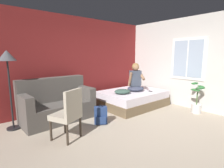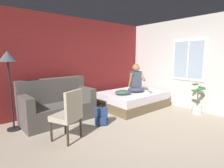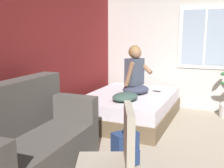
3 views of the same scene
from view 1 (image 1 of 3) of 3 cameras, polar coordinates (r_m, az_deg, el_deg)
The scene contains 12 objects.
ground_plane at distance 3.76m, azimuth 9.88°, elevation -15.83°, with size 40.00×40.00×0.00m, color tan.
wall_back_accent at distance 5.44m, azimuth -11.22°, elevation 6.67°, with size 9.98×0.16×2.70m, color maroon.
wall_side_with_window at distance 5.64m, azimuth 27.41°, elevation 5.91°, with size 0.19×6.43×2.70m.
bed at distance 5.58m, azimuth 6.58°, elevation -4.72°, with size 1.99×1.48×0.48m.
couch at distance 4.55m, azimuth -17.52°, elevation -6.33°, with size 1.73×0.89×1.04m.
side_chair at distance 3.42m, azimuth -14.10°, elevation -9.03°, with size 0.61×0.61×0.98m.
person_seated at distance 5.47m, azimuth 7.68°, elevation 1.37°, with size 0.64×0.60×0.88m.
backpack at distance 4.17m, azimuth -3.72°, elevation -10.25°, with size 0.35×0.34×0.46m.
throw_pillow at distance 5.08m, azimuth 3.44°, elevation -2.45°, with size 0.48×0.36×0.14m, color #385147.
cell_phone at distance 5.57m, azimuth 12.34°, elevation -2.28°, with size 0.07×0.14×0.01m, color black.
floor_lamp at distance 4.21m, azimuth -30.97°, elevation 5.82°, with size 0.36×0.36×1.70m.
potted_plant at distance 5.39m, azimuth 25.91°, elevation -5.42°, with size 0.39×0.37×0.85m.
Camera 1 is at (-2.63, -2.16, 1.60)m, focal length 28.00 mm.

